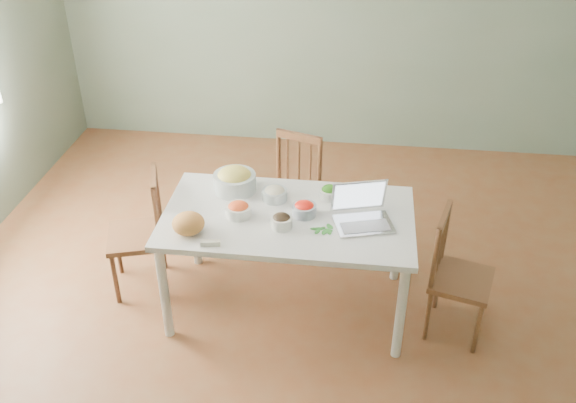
# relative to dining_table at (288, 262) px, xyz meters

# --- Properties ---
(floor) EXTENTS (5.00, 5.00, 0.00)m
(floor) POSITION_rel_dining_table_xyz_m (0.03, 0.00, -0.37)
(floor) COLOR brown
(floor) RESTS_ON ground
(wall_back) EXTENTS (5.00, 0.00, 2.70)m
(wall_back) POSITION_rel_dining_table_xyz_m (0.03, 2.50, 0.98)
(wall_back) COLOR #566753
(wall_back) RESTS_ON ground
(dining_table) EXTENTS (1.58, 0.89, 0.74)m
(dining_table) POSITION_rel_dining_table_xyz_m (0.00, 0.00, 0.00)
(dining_table) COLOR white
(dining_table) RESTS_ON floor
(chair_far) EXTENTS (0.49, 0.48, 0.89)m
(chair_far) POSITION_rel_dining_table_xyz_m (-0.08, 0.69, 0.08)
(chair_far) COLOR #332010
(chair_far) RESTS_ON floor
(chair_left) EXTENTS (0.47, 0.48, 0.89)m
(chair_left) POSITION_rel_dining_table_xyz_m (-1.06, 0.08, 0.07)
(chair_left) COLOR #332010
(chair_left) RESTS_ON floor
(chair_right) EXTENTS (0.45, 0.46, 0.86)m
(chair_right) POSITION_rel_dining_table_xyz_m (1.11, -0.10, 0.06)
(chair_right) COLOR #332010
(chair_right) RESTS_ON floor
(bread_boule) EXTENTS (0.25, 0.25, 0.13)m
(bread_boule) POSITION_rel_dining_table_xyz_m (-0.57, -0.26, 0.43)
(bread_boule) COLOR #AD6D38
(bread_boule) RESTS_ON dining_table
(butter_stick) EXTENTS (0.12, 0.05, 0.03)m
(butter_stick) POSITION_rel_dining_table_xyz_m (-0.41, -0.38, 0.39)
(butter_stick) COLOR silver
(butter_stick) RESTS_ON dining_table
(bowl_squash) EXTENTS (0.37, 0.37, 0.16)m
(bowl_squash) POSITION_rel_dining_table_xyz_m (-0.39, 0.25, 0.45)
(bowl_squash) COLOR #EFC84D
(bowl_squash) RESTS_ON dining_table
(bowl_carrot) EXTENTS (0.18, 0.18, 0.09)m
(bowl_carrot) POSITION_rel_dining_table_xyz_m (-0.31, -0.04, 0.42)
(bowl_carrot) COLOR orange
(bowl_carrot) RESTS_ON dining_table
(bowl_onion) EXTENTS (0.17, 0.17, 0.09)m
(bowl_onion) POSITION_rel_dining_table_xyz_m (-0.11, 0.17, 0.41)
(bowl_onion) COLOR white
(bowl_onion) RESTS_ON dining_table
(bowl_mushroom) EXTENTS (0.16, 0.16, 0.09)m
(bowl_mushroom) POSITION_rel_dining_table_xyz_m (-0.02, -0.14, 0.41)
(bowl_mushroom) COLOR black
(bowl_mushroom) RESTS_ON dining_table
(bowl_redpep) EXTENTS (0.20, 0.20, 0.09)m
(bowl_redpep) POSITION_rel_dining_table_xyz_m (0.10, 0.02, 0.41)
(bowl_redpep) COLOR red
(bowl_redpep) RESTS_ON dining_table
(bowl_broccoli) EXTENTS (0.15, 0.15, 0.09)m
(bowl_broccoli) POSITION_rel_dining_table_xyz_m (0.24, 0.24, 0.41)
(bowl_broccoli) COLOR black
(bowl_broccoli) RESTS_ON dining_table
(flatbread) EXTENTS (0.22, 0.22, 0.02)m
(flatbread) POSITION_rel_dining_table_xyz_m (0.37, 0.34, 0.38)
(flatbread) COLOR tan
(flatbread) RESTS_ON dining_table
(basil_bunch) EXTENTS (0.17, 0.17, 0.02)m
(basil_bunch) POSITION_rel_dining_table_xyz_m (0.22, -0.13, 0.38)
(basil_bunch) COLOR #124D0B
(basil_bunch) RESTS_ON dining_table
(laptop) EXTENTS (0.41, 0.37, 0.24)m
(laptop) POSITION_rel_dining_table_xyz_m (0.47, -0.06, 0.49)
(laptop) COLOR silver
(laptop) RESTS_ON dining_table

